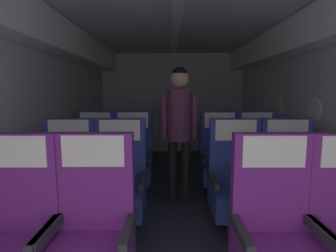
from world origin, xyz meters
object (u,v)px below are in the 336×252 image
at_px(seat_a_right_window, 276,239).
at_px(seat_b_right_aisle, 289,186).
at_px(seat_b_right_window, 236,186).
at_px(seat_c_left_aisle, 132,161).
at_px(seat_a_left_window, 12,239).
at_px(seat_c_right_window, 220,162).
at_px(flight_attendant, 179,120).
at_px(seat_c_left_window, 95,161).
at_px(seat_b_left_window, 67,186).
at_px(seat_b_left_aisle, 119,186).
at_px(seat_a_left_aisle, 92,238).
at_px(seat_c_right_aisle, 257,161).

xyz_separation_m(seat_a_right_window, seat_b_right_aisle, (0.50, 0.91, 0.00)).
bearing_deg(seat_b_right_window, seat_b_right_aisle, 1.16).
distance_m(seat_a_right_window, seat_c_left_aisle, 2.12).
xyz_separation_m(seat_a_left_window, seat_c_right_window, (1.62, 1.78, 0.00)).
xyz_separation_m(seat_a_right_window, seat_c_right_window, (0.01, 1.78, 0.00)).
bearing_deg(flight_attendant, seat_c_left_window, -177.84).
relative_size(seat_b_left_window, seat_c_right_window, 1.00).
bearing_deg(seat_b_left_aisle, seat_c_left_window, 118.08).
height_order(seat_a_left_window, seat_b_left_window, same).
bearing_deg(seat_b_right_aisle, seat_c_right_window, 119.34).
relative_size(seat_a_right_window, seat_b_right_aisle, 1.00).
relative_size(seat_b_left_aisle, seat_b_right_aisle, 1.00).
bearing_deg(seat_a_left_aisle, seat_b_right_window, 38.33).
xyz_separation_m(seat_b_right_window, seat_c_right_aisle, (0.50, 0.89, 0.00)).
bearing_deg(seat_c_right_aisle, seat_b_left_window, -157.44).
distance_m(seat_b_right_aisle, seat_b_right_window, 0.50).
distance_m(seat_b_left_window, seat_c_right_aisle, 2.29).
distance_m(seat_b_right_aisle, flight_attendant, 1.36).
xyz_separation_m(seat_a_left_window, seat_b_left_window, (-0.01, 0.91, 0.00)).
bearing_deg(seat_c_left_window, seat_a_left_aisle, -75.09).
distance_m(seat_c_right_aisle, flight_attendant, 1.17).
bearing_deg(seat_a_right_window, seat_a_left_aisle, 179.24).
bearing_deg(seat_a_right_window, seat_c_left_window, 131.67).
height_order(seat_c_right_window, flight_attendant, flight_attendant).
bearing_deg(seat_b_left_aisle, seat_c_right_window, 37.84).
relative_size(seat_c_left_window, flight_attendant, 0.67).
bearing_deg(seat_c_right_window, seat_a_left_aisle, -122.79).
relative_size(seat_b_left_aisle, seat_c_right_window, 1.00).
relative_size(seat_a_left_window, seat_b_left_window, 1.00).
bearing_deg(seat_c_left_aisle, seat_c_right_window, -0.84).
bearing_deg(seat_c_right_aisle, seat_c_left_window, 179.60).
distance_m(seat_a_right_window, seat_c_left_window, 2.42).
distance_m(seat_b_right_aisle, seat_c_left_aisle, 1.84).
relative_size(seat_b_left_window, seat_b_left_aisle, 1.00).
xyz_separation_m(seat_b_left_aisle, seat_c_right_window, (1.13, 0.88, 0.00)).
distance_m(seat_c_left_window, seat_c_right_window, 1.61).
height_order(seat_b_right_aisle, seat_c_right_aisle, same).
xyz_separation_m(seat_a_left_window, seat_c_right_aisle, (2.10, 1.79, 0.00)).
height_order(seat_a_right_window, seat_b_right_aisle, same).
distance_m(seat_a_left_aisle, seat_b_right_aisle, 1.86).
distance_m(seat_a_right_window, flight_attendant, 1.79).
xyz_separation_m(seat_b_left_window, seat_c_right_aisle, (2.11, 0.88, 0.00)).
height_order(seat_a_right_window, seat_b_left_window, same).
xyz_separation_m(seat_b_left_aisle, seat_c_left_aisle, (0.01, 0.90, 0.00)).
distance_m(seat_a_left_window, seat_c_left_aisle, 1.86).
bearing_deg(seat_c_right_window, seat_b_left_aisle, -142.16).
relative_size(seat_a_right_window, seat_c_left_aisle, 1.00).
bearing_deg(seat_c_left_window, seat_b_left_window, -90.92).
distance_m(seat_a_left_window, seat_b_left_aisle, 1.02).
relative_size(seat_a_left_window, seat_c_left_window, 1.00).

